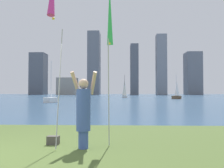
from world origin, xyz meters
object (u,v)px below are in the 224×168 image
object	(u,v)px
bag	(53,140)
sailboat_2	(124,89)
sailboat_1	(51,100)
sailboat_6	(177,91)
kite_flag_right	(110,17)
person	(83,110)

from	to	relation	value
bag	sailboat_2	world-z (taller)	sailboat_2
sailboat_1	sailboat_6	distance (m)	23.98
bag	sailboat_2	xyz separation A→B (m)	(2.43, 45.39, 1.70)
kite_flag_right	bag	xyz separation A→B (m)	(-1.41, -0.21, -3.16)
sailboat_1	bag	bearing A→B (deg)	-73.49
person	sailboat_1	size ratio (longest dim) A/B	0.36
sailboat_6	sailboat_2	bearing A→B (deg)	140.53
sailboat_2	sailboat_6	distance (m)	12.07
person	sailboat_6	world-z (taller)	sailboat_6
bag	person	bearing A→B (deg)	-25.16
sailboat_1	kite_flag_right	bearing A→B (deg)	-70.05
kite_flag_right	bag	distance (m)	3.47
sailboat_1	sailboat_2	xyz separation A→B (m)	(9.05, 23.06, 1.45)
kite_flag_right	person	bearing A→B (deg)	-134.71
bag	sailboat_6	distance (m)	39.53
person	kite_flag_right	xyz separation A→B (m)	(0.59, 0.59, 2.38)
sailboat_2	kite_flag_right	bearing A→B (deg)	-91.29
person	sailboat_2	size ratio (longest dim) A/B	0.37
sailboat_2	bag	bearing A→B (deg)	-93.06
sailboat_1	sailboat_2	distance (m)	24.82
person	kite_flag_right	size ratio (longest dim) A/B	0.44
bag	sailboat_1	world-z (taller)	sailboat_1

